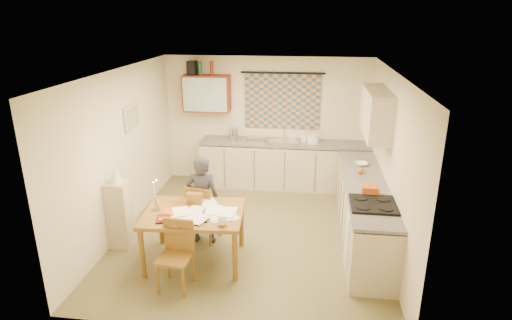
# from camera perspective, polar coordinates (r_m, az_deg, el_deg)

# --- Properties ---
(floor) EXTENTS (4.00, 4.50, 0.02)m
(floor) POSITION_cam_1_polar(r_m,az_deg,el_deg) (6.84, -0.64, -9.65)
(floor) COLOR brown
(floor) RESTS_ON ground
(ceiling) EXTENTS (4.00, 4.50, 0.02)m
(ceiling) POSITION_cam_1_polar(r_m,az_deg,el_deg) (6.04, -0.73, 11.78)
(ceiling) COLOR white
(ceiling) RESTS_ON floor
(wall_back) EXTENTS (4.00, 0.02, 2.50)m
(wall_back) POSITION_cam_1_polar(r_m,az_deg,el_deg) (8.48, 1.45, 5.26)
(wall_back) COLOR beige
(wall_back) RESTS_ON floor
(wall_front) EXTENTS (4.00, 0.02, 2.50)m
(wall_front) POSITION_cam_1_polar(r_m,az_deg,el_deg) (4.28, -4.94, -9.28)
(wall_front) COLOR beige
(wall_front) RESTS_ON floor
(wall_left) EXTENTS (0.02, 4.50, 2.50)m
(wall_left) POSITION_cam_1_polar(r_m,az_deg,el_deg) (6.89, -17.47, 1.06)
(wall_left) COLOR beige
(wall_left) RESTS_ON floor
(wall_right) EXTENTS (0.02, 4.50, 2.50)m
(wall_right) POSITION_cam_1_polar(r_m,az_deg,el_deg) (6.38, 17.50, -0.36)
(wall_right) COLOR beige
(wall_right) RESTS_ON floor
(window_blind) EXTENTS (1.45, 0.03, 1.05)m
(window_blind) POSITION_cam_1_polar(r_m,az_deg,el_deg) (8.33, 3.52, 7.79)
(window_blind) COLOR #2C4E73
(window_blind) RESTS_ON wall_back
(curtain_rod) EXTENTS (1.60, 0.04, 0.04)m
(curtain_rod) POSITION_cam_1_polar(r_m,az_deg,el_deg) (8.22, 3.58, 11.53)
(curtain_rod) COLOR black
(curtain_rod) RESTS_ON wall_back
(wall_cabinet) EXTENTS (0.90, 0.34, 0.70)m
(wall_cabinet) POSITION_cam_1_polar(r_m,az_deg,el_deg) (8.39, -6.58, 8.82)
(wall_cabinet) COLOR maroon
(wall_cabinet) RESTS_ON wall_back
(wall_cabinet_glass) EXTENTS (0.84, 0.02, 0.64)m
(wall_cabinet_glass) POSITION_cam_1_polar(r_m,az_deg,el_deg) (8.23, -6.86, 8.61)
(wall_cabinet_glass) COLOR #99B2A5
(wall_cabinet_glass) RESTS_ON wall_back
(upper_cabinet_right) EXTENTS (0.34, 1.30, 0.70)m
(upper_cabinet_right) POSITION_cam_1_polar(r_m,az_deg,el_deg) (6.71, 15.73, 6.09)
(upper_cabinet_right) COLOR tan
(upper_cabinet_right) RESTS_ON wall_right
(framed_print) EXTENTS (0.04, 0.50, 0.40)m
(framed_print) POSITION_cam_1_polar(r_m,az_deg,el_deg) (7.11, -16.23, 5.50)
(framed_print) COLOR beige
(framed_print) RESTS_ON wall_left
(print_canvas) EXTENTS (0.01, 0.42, 0.32)m
(print_canvas) POSITION_cam_1_polar(r_m,az_deg,el_deg) (7.10, -16.04, 5.50)
(print_canvas) COLOR #BBBAA3
(print_canvas) RESTS_ON wall_left
(counter_back) EXTENTS (3.30, 0.62, 0.92)m
(counter_back) POSITION_cam_1_polar(r_m,az_deg,el_deg) (8.39, 3.94, -0.64)
(counter_back) COLOR tan
(counter_back) RESTS_ON floor
(counter_right) EXTENTS (0.62, 2.95, 0.92)m
(counter_right) POSITION_cam_1_polar(r_m,az_deg,el_deg) (6.66, 14.14, -6.67)
(counter_right) COLOR tan
(counter_right) RESTS_ON floor
(stove) EXTENTS (0.61, 0.61, 0.95)m
(stove) POSITION_cam_1_polar(r_m,az_deg,el_deg) (5.95, 14.96, -9.75)
(stove) COLOR white
(stove) RESTS_ON floor
(sink) EXTENTS (0.67, 0.61, 0.10)m
(sink) POSITION_cam_1_polar(r_m,az_deg,el_deg) (8.26, 3.64, 2.17)
(sink) COLOR silver
(sink) RESTS_ON counter_back
(tap) EXTENTS (0.03, 0.03, 0.28)m
(tap) POSITION_cam_1_polar(r_m,az_deg,el_deg) (8.38, 3.82, 3.70)
(tap) COLOR silver
(tap) RESTS_ON counter_back
(dish_rack) EXTENTS (0.36, 0.31, 0.06)m
(dish_rack) POSITION_cam_1_polar(r_m,az_deg,el_deg) (8.28, 0.05, 2.77)
(dish_rack) COLOR silver
(dish_rack) RESTS_ON counter_back
(kettle) EXTENTS (0.24, 0.24, 0.24)m
(kettle) POSITION_cam_1_polar(r_m,az_deg,el_deg) (8.33, -3.04, 3.47)
(kettle) COLOR silver
(kettle) RESTS_ON counter_back
(mixing_bowl) EXTENTS (0.31, 0.31, 0.16)m
(mixing_bowl) POSITION_cam_1_polar(r_m,az_deg,el_deg) (8.21, 7.62, 2.81)
(mixing_bowl) COLOR white
(mixing_bowl) RESTS_ON counter_back
(soap_bottle) EXTENTS (0.12, 0.12, 0.20)m
(soap_bottle) POSITION_cam_1_polar(r_m,az_deg,el_deg) (8.25, 6.33, 3.09)
(soap_bottle) COLOR white
(soap_bottle) RESTS_ON counter_back
(bowl) EXTENTS (0.33, 0.33, 0.05)m
(bowl) POSITION_cam_1_polar(r_m,az_deg,el_deg) (7.15, 13.83, -0.53)
(bowl) COLOR white
(bowl) RESTS_ON counter_right
(orange_bag) EXTENTS (0.23, 0.17, 0.12)m
(orange_bag) POSITION_cam_1_polar(r_m,az_deg,el_deg) (6.05, 14.97, -3.94)
(orange_bag) COLOR #C34E13
(orange_bag) RESTS_ON counter_right
(fruit_orange) EXTENTS (0.10, 0.10, 0.10)m
(fruit_orange) POSITION_cam_1_polar(r_m,az_deg,el_deg) (6.78, 13.75, -1.38)
(fruit_orange) COLOR #C34E13
(fruit_orange) RESTS_ON counter_right
(speaker) EXTENTS (0.17, 0.21, 0.26)m
(speaker) POSITION_cam_1_polar(r_m,az_deg,el_deg) (8.39, -8.51, 12.06)
(speaker) COLOR black
(speaker) RESTS_ON wall_cabinet
(bottle_green) EXTENTS (0.07, 0.07, 0.26)m
(bottle_green) POSITION_cam_1_polar(r_m,az_deg,el_deg) (8.35, -7.48, 12.07)
(bottle_green) COLOR #195926
(bottle_green) RESTS_ON wall_cabinet
(bottle_brown) EXTENTS (0.09, 0.09, 0.26)m
(bottle_brown) POSITION_cam_1_polar(r_m,az_deg,el_deg) (8.29, -5.95, 12.08)
(bottle_brown) COLOR maroon
(bottle_brown) RESTS_ON wall_cabinet
(dining_table) EXTENTS (1.38, 1.09, 0.75)m
(dining_table) POSITION_cam_1_polar(r_m,az_deg,el_deg) (6.00, -8.15, -10.04)
(dining_table) COLOR brown
(dining_table) RESTS_ON floor
(chair_far) EXTENTS (0.48, 0.48, 0.90)m
(chair_far) POSITION_cam_1_polar(r_m,az_deg,el_deg) (6.55, -6.95, -8.30)
(chair_far) COLOR brown
(chair_far) RESTS_ON floor
(chair_near) EXTENTS (0.43, 0.43, 0.87)m
(chair_near) POSITION_cam_1_polar(r_m,az_deg,el_deg) (5.57, -10.62, -13.96)
(chair_near) COLOR brown
(chair_near) RESTS_ON floor
(person) EXTENTS (0.50, 0.34, 1.36)m
(person) POSITION_cam_1_polar(r_m,az_deg,el_deg) (6.34, -7.11, -5.27)
(person) COLOR black
(person) RESTS_ON floor
(shelf_stand) EXTENTS (0.32, 0.30, 1.00)m
(shelf_stand) POSITION_cam_1_polar(r_m,az_deg,el_deg) (6.56, -17.71, -6.93)
(shelf_stand) COLOR tan
(shelf_stand) RESTS_ON floor
(lampshade) EXTENTS (0.20, 0.20, 0.22)m
(lampshade) POSITION_cam_1_polar(r_m,az_deg,el_deg) (6.32, -18.26, -1.94)
(lampshade) COLOR beige
(lampshade) RESTS_ON shelf_stand
(letter_rack) EXTENTS (0.22, 0.11, 0.16)m
(letter_rack) POSITION_cam_1_polar(r_m,az_deg,el_deg) (6.03, -8.19, -5.10)
(letter_rack) COLOR brown
(letter_rack) RESTS_ON dining_table
(mug) EXTENTS (0.14, 0.14, 0.10)m
(mug) POSITION_cam_1_polar(r_m,az_deg,el_deg) (5.42, -4.50, -8.23)
(mug) COLOR white
(mug) RESTS_ON dining_table
(magazine) EXTENTS (0.30, 0.33, 0.02)m
(magazine) POSITION_cam_1_polar(r_m,az_deg,el_deg) (5.69, -13.17, -7.70)
(magazine) COLOR maroon
(magazine) RESTS_ON dining_table
(book) EXTENTS (0.28, 0.32, 0.02)m
(book) POSITION_cam_1_polar(r_m,az_deg,el_deg) (5.85, -12.18, -6.90)
(book) COLOR #C34E13
(book) RESTS_ON dining_table
(orange_box) EXTENTS (0.14, 0.11, 0.04)m
(orange_box) POSITION_cam_1_polar(r_m,az_deg,el_deg) (5.63, -12.20, -7.83)
(orange_box) COLOR #C34E13
(orange_box) RESTS_ON dining_table
(eyeglasses) EXTENTS (0.13, 0.04, 0.02)m
(eyeglasses) POSITION_cam_1_polar(r_m,az_deg,el_deg) (5.54, -7.18, -8.13)
(eyeglasses) COLOR black
(eyeglasses) RESTS_ON dining_table
(candle_holder) EXTENTS (0.07, 0.07, 0.18)m
(candle_holder) POSITION_cam_1_polar(r_m,az_deg,el_deg) (5.93, -13.11, -5.74)
(candle_holder) COLOR silver
(candle_holder) RESTS_ON dining_table
(candle) EXTENTS (0.02, 0.02, 0.22)m
(candle) POSITION_cam_1_polar(r_m,az_deg,el_deg) (5.87, -13.47, -3.88)
(candle) COLOR white
(candle) RESTS_ON dining_table
(candle_flame) EXTENTS (0.02, 0.02, 0.02)m
(candle_flame) POSITION_cam_1_polar(r_m,az_deg,el_deg) (5.85, -13.11, -2.66)
(candle_flame) COLOR #FFCC66
(candle_flame) RESTS_ON dining_table
(papers) EXTENTS (0.99, 0.94, 0.03)m
(papers) POSITION_cam_1_polar(r_m,az_deg,el_deg) (5.74, -6.66, -7.06)
(papers) COLOR white
(papers) RESTS_ON dining_table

